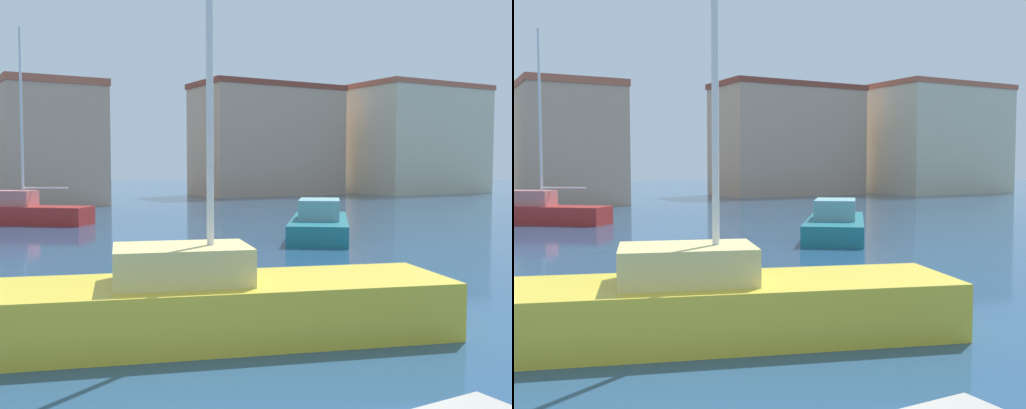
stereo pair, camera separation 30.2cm
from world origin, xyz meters
The scene contains 7 objects.
water centered at (15.00, 20.00, 0.00)m, with size 160.00×160.00×0.00m, color navy.
sailboat_yellow_far_left centered at (2.74, 5.22, 0.62)m, with size 8.48×4.64×12.19m.
sailboat_red_inner_mooring centered at (3.51, 27.86, 0.64)m, with size 6.21×5.68×9.50m.
motorboat_teal_near_pier centered at (13.01, 16.19, 0.54)m, with size 6.09×7.04×1.54m.
yacht_club centered at (7.91, 42.84, 4.44)m, with size 6.95×8.60×8.85m.
warehouse_block centered at (29.08, 46.90, 5.23)m, with size 13.86×7.15×10.44m.
waterfront_apartments centered at (44.67, 42.81, 5.47)m, with size 13.56×8.12×10.93m.
Camera 2 is at (-1.47, -4.24, 2.94)m, focal length 43.58 mm.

